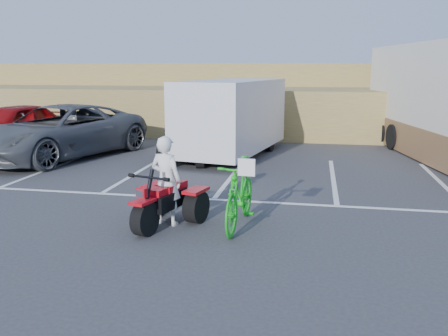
% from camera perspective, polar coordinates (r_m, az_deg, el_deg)
% --- Properties ---
extents(ground, '(100.00, 100.00, 0.00)m').
position_cam_1_polar(ground, '(8.42, -4.76, -8.19)').
color(ground, '#363638').
rests_on(ground, ground).
extents(parking_stripes, '(28.00, 5.16, 0.01)m').
position_cam_1_polar(parking_stripes, '(12.09, 4.42, -1.90)').
color(parking_stripes, white).
rests_on(parking_stripes, ground).
extents(grass_embankment, '(40.00, 8.50, 3.10)m').
position_cam_1_polar(grass_embankment, '(23.23, 5.62, 8.29)').
color(grass_embankment, olive).
rests_on(grass_embankment, ground).
extents(red_trike_atv, '(1.59, 1.89, 1.06)m').
position_cam_1_polar(red_trike_atv, '(8.98, -7.36, -6.94)').
color(red_trike_atv, red).
rests_on(red_trike_atv, ground).
extents(rider, '(0.69, 0.54, 1.68)m').
position_cam_1_polar(rider, '(8.87, -6.98, -1.51)').
color(rider, white).
rests_on(rider, ground).
extents(green_dirt_bike, '(0.73, 2.15, 1.27)m').
position_cam_1_polar(green_dirt_bike, '(8.71, 1.91, -3.07)').
color(green_dirt_bike, '#14BF19').
rests_on(green_dirt_bike, ground).
extents(grey_pickup, '(4.57, 6.72, 1.71)m').
position_cam_1_polar(grey_pickup, '(16.38, -19.19, 4.16)').
color(grey_pickup, '#484B4F').
rests_on(grey_pickup, ground).
extents(red_car, '(2.70, 5.03, 1.63)m').
position_cam_1_polar(red_car, '(19.04, -24.20, 4.65)').
color(red_car, maroon).
rests_on(red_car, ground).
extents(cargo_trailer, '(3.06, 5.66, 2.50)m').
position_cam_1_polar(cargo_trailer, '(15.67, 1.03, 6.33)').
color(cargo_trailer, silver).
rests_on(cargo_trailer, ground).
extents(quad_atv_blue, '(1.27, 1.64, 1.03)m').
position_cam_1_polar(quad_atv_blue, '(15.29, -5.23, 1.01)').
color(quad_atv_blue, navy).
rests_on(quad_atv_blue, ground).
extents(quad_atv_green, '(1.48, 1.84, 1.10)m').
position_cam_1_polar(quad_atv_green, '(14.56, -4.60, 0.47)').
color(quad_atv_green, '#13551F').
rests_on(quad_atv_green, ground).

